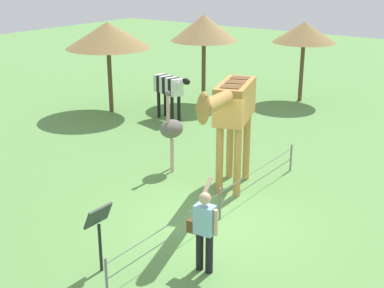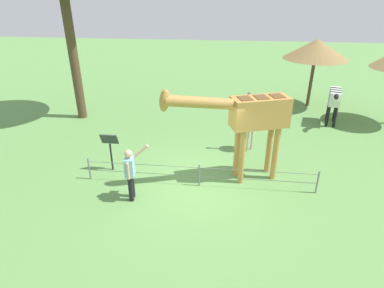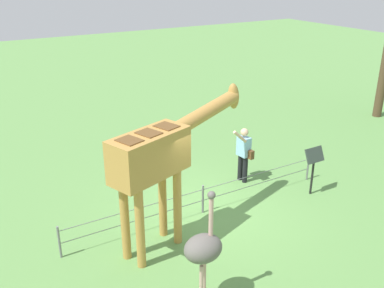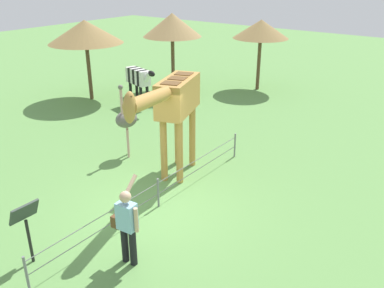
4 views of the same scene
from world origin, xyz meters
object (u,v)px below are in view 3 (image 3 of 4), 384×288
object	(u,v)px
visitor	(244,152)
ostrich	(203,249)
info_sign	(314,161)
giraffe	(161,155)

from	to	relation	value
visitor	ostrich	bearing A→B (deg)	-134.99
visitor	info_sign	xyz separation A→B (m)	(1.12, -1.53, 0.05)
giraffe	visitor	world-z (taller)	giraffe
visitor	info_sign	distance (m)	1.90
giraffe	info_sign	distance (m)	4.54
visitor	ostrich	size ratio (longest dim) A/B	0.74
giraffe	info_sign	xyz separation A→B (m)	(4.39, -0.03, -1.17)
visitor	ostrich	xyz separation A→B (m)	(-3.51, -3.51, 0.27)
ostrich	info_sign	size ratio (longest dim) A/B	1.70
giraffe	visitor	size ratio (longest dim) A/B	2.27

